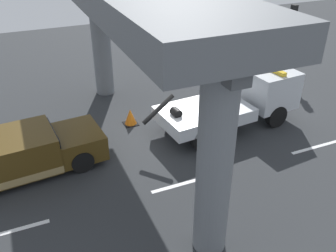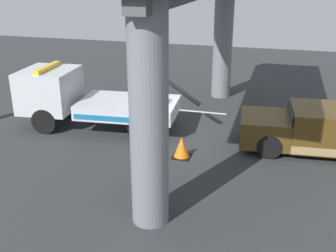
{
  "view_description": "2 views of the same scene",
  "coord_description": "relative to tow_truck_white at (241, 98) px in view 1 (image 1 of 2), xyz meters",
  "views": [
    {
      "loc": [
        -4.67,
        -12.22,
        8.27
      ],
      "look_at": [
        0.47,
        -0.28,
        0.81
      ],
      "focal_mm": 39.57,
      "sensor_mm": 36.0,
      "label": 1
    },
    {
      "loc": [
        -3.47,
        14.18,
        6.05
      ],
      "look_at": [
        0.35,
        0.79,
        0.65
      ],
      "focal_mm": 43.32,
      "sensor_mm": 36.0,
      "label": 2
    }
  ],
  "objects": [
    {
      "name": "ground_plane",
      "position": [
        -4.15,
        -0.07,
        -1.25
      ],
      "size": [
        60.0,
        40.0,
        0.1
      ],
      "primitive_type": "cube",
      "color": "#2D3033"
    },
    {
      "name": "tow_truck_white",
      "position": [
        0.0,
        0.0,
        0.0
      ],
      "size": [
        7.33,
        2.89,
        2.46
      ],
      "color": "silver",
      "rests_on": "ground"
    },
    {
      "name": "overpass_structure",
      "position": [
        -4.74,
        -0.07,
        4.18
      ],
      "size": [
        3.6,
        13.42,
        6.42
      ],
      "color": "slate",
      "rests_on": "ground"
    },
    {
      "name": "lane_stripe_east",
      "position": [
        1.85,
        -3.03,
        -1.2
      ],
      "size": [
        2.6,
        0.16,
        0.01
      ],
      "primitive_type": "cube",
      "color": "silver",
      "rests_on": "ground"
    },
    {
      "name": "lane_stripe_mid",
      "position": [
        -4.15,
        -3.03,
        -1.2
      ],
      "size": [
        2.6,
        0.16,
        0.01
      ],
      "primitive_type": "cube",
      "color": "silver",
      "rests_on": "ground"
    },
    {
      "name": "traffic_cone_orange",
      "position": [
        -4.6,
        1.8,
        -0.85
      ],
      "size": [
        0.62,
        0.62,
        0.74
      ],
      "color": "orange",
      "rests_on": "ground"
    },
    {
      "name": "traffic_light_far",
      "position": [
        5.87,
        4.17,
        1.69
      ],
      "size": [
        0.39,
        0.32,
        3.95
      ],
      "color": "#515456",
      "rests_on": "ground"
    },
    {
      "name": "towed_van_green",
      "position": [
        -9.26,
        -0.07,
        -0.42
      ],
      "size": [
        5.36,
        2.6,
        1.58
      ],
      "color": "#4C3814",
      "rests_on": "ground"
    },
    {
      "name": "lane_stripe_west",
      "position": [
        -10.15,
        -3.03,
        -1.2
      ],
      "size": [
        2.6,
        0.16,
        0.01
      ],
      "primitive_type": "cube",
      "color": "silver",
      "rests_on": "ground"
    }
  ]
}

